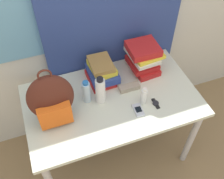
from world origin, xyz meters
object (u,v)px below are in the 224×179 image
object	(u,v)px
book_stack_center	(143,57)
wristwatch	(156,103)
cell_phone	(138,110)
sports_bottle	(100,91)
sunglasses_case	(129,87)
sunscreen_bottle	(144,96)
backpack	(51,100)
water_bottle	(86,92)
book_stack_left	(102,72)

from	to	relation	value
book_stack_center	wristwatch	size ratio (longest dim) A/B	3.01
cell_phone	sports_bottle	bearing A→B (deg)	140.68
sports_bottle	sunglasses_case	bearing A→B (deg)	8.28
sports_bottle	sunscreen_bottle	distance (m)	0.30
backpack	water_bottle	world-z (taller)	backpack
sports_bottle	book_stack_left	bearing A→B (deg)	69.36
sunglasses_case	wristwatch	size ratio (longest dim) A/B	1.60
book_stack_center	water_bottle	xyz separation A→B (m)	(-0.49, -0.16, -0.03)
sunglasses_case	book_stack_left	bearing A→B (deg)	133.71
backpack	sports_bottle	bearing A→B (deg)	4.51
book_stack_center	sunglasses_case	world-z (taller)	book_stack_center
book_stack_center	sunscreen_bottle	xyz separation A→B (m)	(-0.13, -0.31, -0.05)
cell_phone	wristwatch	size ratio (longest dim) A/B	1.15
sunscreen_bottle	wristwatch	distance (m)	0.11
book_stack_left	sunscreen_bottle	distance (m)	0.37
book_stack_left	sports_bottle	distance (m)	0.21
sports_bottle	wristwatch	world-z (taller)	sports_bottle
book_stack_left	sunglasses_case	world-z (taller)	book_stack_left
book_stack_left	sunglasses_case	distance (m)	0.23
book_stack_center	water_bottle	world-z (taller)	book_stack_center
backpack	sports_bottle	size ratio (longest dim) A/B	1.89
sunscreen_bottle	book_stack_left	bearing A→B (deg)	122.63
cell_phone	sunglasses_case	bearing A→B (deg)	85.08
backpack	wristwatch	size ratio (longest dim) A/B	4.53
book_stack_left	wristwatch	world-z (taller)	book_stack_left
book_stack_center	sunscreen_bottle	world-z (taller)	book_stack_center
sports_bottle	sunglasses_case	world-z (taller)	sports_bottle
sunscreen_bottle	backpack	bearing A→B (deg)	171.53
sports_bottle	cell_phone	xyz separation A→B (m)	(0.21, -0.17, -0.10)
sports_bottle	sunscreen_bottle	xyz separation A→B (m)	(0.27, -0.11, -0.04)
sunglasses_case	book_stack_center	bearing A→B (deg)	43.39
sunscreen_bottle	sunglasses_case	distance (m)	0.16
book_stack_left	water_bottle	size ratio (longest dim) A/B	1.30
sunscreen_bottle	water_bottle	bearing A→B (deg)	157.16
book_stack_left	sunscreen_bottle	size ratio (longest dim) A/B	1.68
sports_bottle	wristwatch	distance (m)	0.39
sunscreen_bottle	wristwatch	world-z (taller)	sunscreen_bottle
book_stack_left	sunscreen_bottle	world-z (taller)	book_stack_left
book_stack_center	sunscreen_bottle	size ratio (longest dim) A/B	1.94
cell_phone	wristwatch	xyz separation A→B (m)	(0.14, 0.01, -0.00)
book_stack_center	sunglasses_case	xyz separation A→B (m)	(-0.17, -0.17, -0.10)
water_bottle	wristwatch	distance (m)	0.48
water_bottle	cell_phone	size ratio (longest dim) A/B	1.74
backpack	sunscreen_bottle	xyz separation A→B (m)	(0.59, -0.09, -0.11)
backpack	book_stack_left	xyz separation A→B (m)	(0.40, 0.22, -0.10)
sunglasses_case	wristwatch	bearing A→B (deg)	-57.67
book_stack_left	sunscreen_bottle	bearing A→B (deg)	-57.37
book_stack_left	sunglasses_case	size ratio (longest dim) A/B	1.62
book_stack_left	book_stack_center	world-z (taller)	book_stack_center
sports_bottle	cell_phone	distance (m)	0.29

